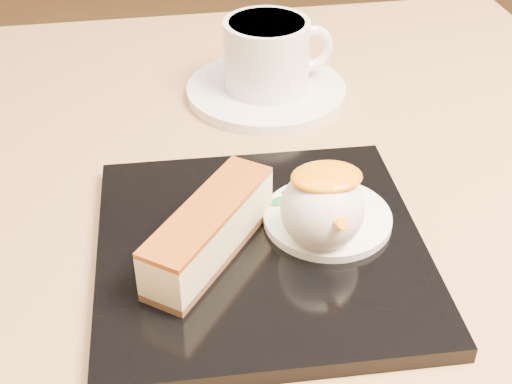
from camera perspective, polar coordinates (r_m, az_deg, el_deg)
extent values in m
cube|color=brown|center=(0.53, -4.07, -4.50)|extent=(0.80, 0.80, 0.04)
cube|color=black|center=(0.49, 0.40, -4.60)|extent=(0.23, 0.23, 0.01)
cube|color=brown|center=(0.47, -3.67, -4.64)|extent=(0.10, 0.11, 0.01)
cube|color=#F8EFA2|center=(0.46, -3.75, -3.01)|extent=(0.10, 0.11, 0.03)
cube|color=brown|center=(0.45, -3.83, -1.41)|extent=(0.10, 0.11, 0.00)
cylinder|color=white|center=(0.50, 5.73, -2.07)|extent=(0.09, 0.09, 0.01)
sphere|color=white|center=(0.47, 5.33, -1.36)|extent=(0.06, 0.06, 0.06)
ellipsoid|color=orange|center=(0.46, 5.67, 1.22)|extent=(0.05, 0.04, 0.01)
ellipsoid|color=#2B8538|center=(0.51, 1.93, -0.71)|extent=(0.02, 0.01, 0.00)
ellipsoid|color=#2B8538|center=(0.52, 2.93, -0.18)|extent=(0.02, 0.02, 0.00)
ellipsoid|color=#2B8538|center=(0.51, 0.84, -0.25)|extent=(0.01, 0.02, 0.00)
cylinder|color=white|center=(0.68, 0.82, 8.10)|extent=(0.15, 0.15, 0.01)
cylinder|color=white|center=(0.66, 0.84, 10.92)|extent=(0.08, 0.08, 0.06)
cylinder|color=black|center=(0.65, 0.87, 13.31)|extent=(0.07, 0.07, 0.00)
torus|color=white|center=(0.68, 4.38, 11.38)|extent=(0.05, 0.02, 0.05)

